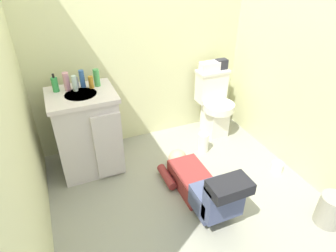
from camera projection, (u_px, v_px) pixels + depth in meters
The scene contains 19 objects.
ground_plane at pixel (184, 194), 2.68m from camera, with size 2.80×3.12×0.04m, color gray.
wall_back at pixel (140, 31), 2.90m from camera, with size 2.46×0.08×2.40m, color beige.
wall_left at pixel (1, 96), 1.65m from camera, with size 0.08×2.12×2.40m, color beige.
wall_right at pixel (316, 48), 2.44m from camera, with size 0.08×2.12×2.40m, color beige.
toilet at pixel (214, 104), 3.37m from camera, with size 0.36×0.46×0.75m.
vanity_cabinet at pixel (87, 132), 2.78m from camera, with size 0.60×0.53×0.82m.
faucet at pixel (77, 82), 2.65m from camera, with size 0.02×0.02×0.10m, color silver.
person_plumber at pixel (202, 185), 2.50m from camera, with size 0.39×1.06×0.52m.
tissue_box at pixel (210, 66), 3.19m from camera, with size 0.22×0.11×0.10m, color silver.
toiletry_bag at pixel (221, 64), 3.24m from camera, with size 0.12×0.09×0.11m, color #26262D.
soap_dispenser at pixel (55, 84), 2.56m from camera, with size 0.06×0.06×0.17m.
bottle_pink at pixel (66, 82), 2.58m from camera, with size 0.05×0.05×0.17m, color pink.
bottle_clear at pixel (75, 83), 2.57m from camera, with size 0.04×0.04×0.14m, color silver.
bottle_blue at pixel (82, 79), 2.64m from camera, with size 0.05×0.05×0.16m, color #3867B8.
bottle_amber at pixel (91, 82), 2.63m from camera, with size 0.04×0.04×0.11m, color #C88829.
bottle_green at pixel (97, 78), 2.66m from camera, with size 0.06×0.06×0.16m, color #47A353.
trash_can at pixel (331, 210), 2.31m from camera, with size 0.20×0.20×0.27m, color #A09C89.
paper_towel_roll at pixel (203, 143), 3.15m from camera, with size 0.11×0.11×0.22m, color white.
toilet_paper_roll at pixel (277, 167), 2.90m from camera, with size 0.11×0.11×0.10m, color white.
Camera 1 is at (-0.89, -1.74, 1.93)m, focal length 31.10 mm.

